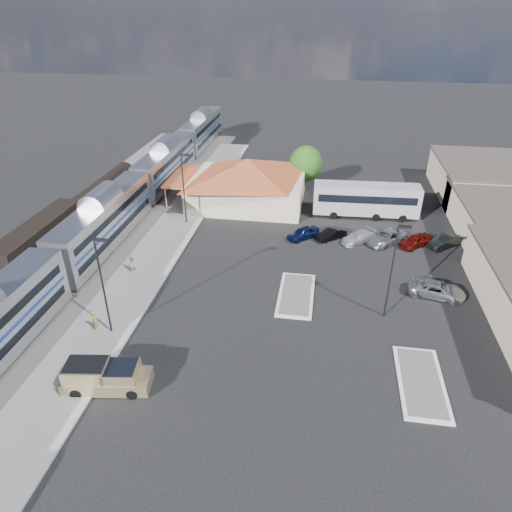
# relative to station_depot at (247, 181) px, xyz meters

# --- Properties ---
(ground) EXTENTS (280.00, 280.00, 0.00)m
(ground) POSITION_rel_station_depot_xyz_m (4.56, -24.00, -3.13)
(ground) COLOR black
(ground) RESTS_ON ground
(railbed) EXTENTS (16.00, 100.00, 0.12)m
(railbed) POSITION_rel_station_depot_xyz_m (-16.44, -16.00, -3.07)
(railbed) COLOR #4C4944
(railbed) RESTS_ON ground
(platform) EXTENTS (5.50, 92.00, 0.18)m
(platform) POSITION_rel_station_depot_xyz_m (-7.44, -18.00, -3.04)
(platform) COLOR gray
(platform) RESTS_ON ground
(passenger_train) EXTENTS (3.00, 104.00, 5.55)m
(passenger_train) POSITION_rel_station_depot_xyz_m (-13.44, -15.33, -0.26)
(passenger_train) COLOR silver
(passenger_train) RESTS_ON ground
(freight_cars) EXTENTS (2.80, 46.00, 4.00)m
(freight_cars) POSITION_rel_station_depot_xyz_m (-19.44, -18.71, -1.21)
(freight_cars) COLOR black
(freight_cars) RESTS_ON ground
(station_depot) EXTENTS (18.35, 12.24, 6.20)m
(station_depot) POSITION_rel_station_depot_xyz_m (0.00, 0.00, 0.00)
(station_depot) COLOR beige
(station_depot) RESTS_ON ground
(traffic_island_south) EXTENTS (3.30, 7.50, 0.21)m
(traffic_island_south) POSITION_rel_station_depot_xyz_m (8.56, -22.00, -3.03)
(traffic_island_south) COLOR silver
(traffic_island_south) RESTS_ON ground
(traffic_island_north) EXTENTS (3.30, 7.50, 0.21)m
(traffic_island_north) POSITION_rel_station_depot_xyz_m (18.56, -32.00, -3.03)
(traffic_island_north) COLOR silver
(traffic_island_north) RESTS_ON ground
(lamp_plat_s) EXTENTS (1.08, 0.25, 9.00)m
(lamp_plat_s) POSITION_rel_station_depot_xyz_m (-6.34, -30.00, 2.21)
(lamp_plat_s) COLOR black
(lamp_plat_s) RESTS_ON ground
(lamp_plat_n) EXTENTS (1.08, 0.25, 9.00)m
(lamp_plat_n) POSITION_rel_station_depot_xyz_m (-6.34, -8.00, 2.21)
(lamp_plat_n) COLOR black
(lamp_plat_n) RESTS_ON ground
(lamp_lot) EXTENTS (1.08, 0.25, 9.00)m
(lamp_lot) POSITION_rel_station_depot_xyz_m (16.66, -24.00, 2.21)
(lamp_lot) COLOR black
(lamp_lot) RESTS_ON ground
(tree_depot) EXTENTS (4.71, 4.71, 6.63)m
(tree_depot) POSITION_rel_station_depot_xyz_m (7.56, 6.00, 0.89)
(tree_depot) COLOR #382314
(tree_depot) RESTS_ON ground
(pickup_truck) EXTENTS (6.47, 3.12, 2.14)m
(pickup_truck) POSITION_rel_station_depot_xyz_m (-3.94, -35.98, -2.11)
(pickup_truck) COLOR tan
(pickup_truck) RESTS_ON ground
(suv) EXTENTS (5.53, 3.36, 1.43)m
(suv) POSITION_rel_station_depot_xyz_m (21.72, -20.01, -2.41)
(suv) COLOR #A8A9B0
(suv) RESTS_ON ground
(coach_bus) EXTENTS (13.44, 3.47, 4.27)m
(coach_bus) POSITION_rel_station_depot_xyz_m (15.84, -2.23, -0.67)
(coach_bus) COLOR silver
(coach_bus) RESTS_ON ground
(person_a) EXTENTS (0.65, 0.76, 1.78)m
(person_a) POSITION_rel_station_depot_xyz_m (-7.78, -29.97, -2.06)
(person_a) COLOR gold
(person_a) RESTS_ON platform
(person_b) EXTENTS (0.94, 1.07, 1.85)m
(person_b) POSITION_rel_station_depot_xyz_m (-8.50, -20.47, -2.03)
(person_b) COLOR silver
(person_b) RESTS_ON platform
(parked_car_a) EXTENTS (4.11, 3.95, 1.39)m
(parked_car_a) POSITION_rel_station_depot_xyz_m (8.39, -9.87, -2.44)
(parked_car_a) COLOR #0D1944
(parked_car_a) RESTS_ON ground
(parked_car_b) EXTENTS (3.86, 3.50, 1.28)m
(parked_car_b) POSITION_rel_station_depot_xyz_m (11.59, -9.57, -2.49)
(parked_car_b) COLOR black
(parked_car_b) RESTS_ON ground
(parked_car_c) EXTENTS (4.48, 4.29, 1.28)m
(parked_car_c) POSITION_rel_station_depot_xyz_m (14.79, -9.87, -2.49)
(parked_car_c) COLOR silver
(parked_car_c) RESTS_ON ground
(parked_car_d) EXTENTS (5.32, 5.38, 1.44)m
(parked_car_d) POSITION_rel_station_depot_xyz_m (17.99, -9.57, -2.41)
(parked_car_d) COLOR gray
(parked_car_d) RESTS_ON ground
(parked_car_e) EXTENTS (4.32, 4.09, 1.45)m
(parked_car_e) POSITION_rel_station_depot_xyz_m (21.19, -9.87, -2.41)
(parked_car_e) COLOR maroon
(parked_car_e) RESTS_ON ground
(parked_car_f) EXTENTS (4.23, 3.88, 1.41)m
(parked_car_f) POSITION_rel_station_depot_xyz_m (24.39, -9.57, -2.43)
(parked_car_f) COLOR black
(parked_car_f) RESTS_ON ground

